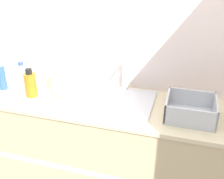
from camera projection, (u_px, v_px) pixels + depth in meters
The scene contains 8 objects.
wall_back at pixel (121, 37), 2.07m from camera, with size 4.97×0.06×2.60m.
counter_cabinet at pixel (109, 149), 2.16m from camera, with size 2.59×0.62×0.89m.
sink at pixel (121, 99), 1.97m from camera, with size 0.49×0.43×0.30m.
paper_towel_roll at pixel (59, 77), 2.03m from camera, with size 0.13×0.13×0.27m.
dish_rack at pixel (190, 111), 1.75m from camera, with size 0.32×0.30×0.14m.
bottle_clear at pixel (22, 71), 2.36m from camera, with size 0.09×0.09×0.15m.
bottle_amber at pixel (31, 84), 2.02m from camera, with size 0.09×0.09×0.23m.
bottle_blue at pixel (2, 77), 2.12m from camera, with size 0.06×0.06×0.24m.
Camera 1 is at (0.52, -1.36, 1.83)m, focal length 42.00 mm.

